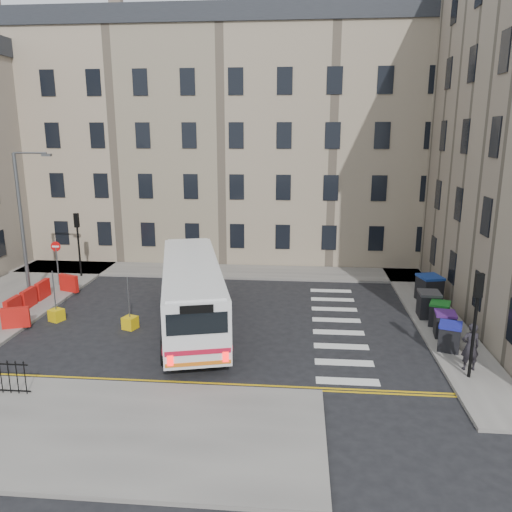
# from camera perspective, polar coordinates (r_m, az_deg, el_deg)

# --- Properties ---
(ground) EXTENTS (120.00, 120.00, 0.00)m
(ground) POSITION_cam_1_polar(r_m,az_deg,el_deg) (25.29, 0.07, -7.38)
(ground) COLOR black
(ground) RESTS_ON ground
(pavement_north) EXTENTS (36.00, 3.20, 0.15)m
(pavement_north) POSITION_cam_1_polar(r_m,az_deg,el_deg) (34.30, -8.70, -1.64)
(pavement_north) COLOR slate
(pavement_north) RESTS_ON ground
(pavement_east) EXTENTS (2.40, 26.00, 0.15)m
(pavement_east) POSITION_cam_1_polar(r_m,az_deg,el_deg) (29.76, 18.37, -4.64)
(pavement_east) COLOR slate
(pavement_east) RESTS_ON ground
(pavement_west) EXTENTS (6.00, 22.00, 0.15)m
(pavement_west) POSITION_cam_1_polar(r_m,az_deg,el_deg) (30.65, -26.93, -4.94)
(pavement_west) COLOR slate
(pavement_west) RESTS_ON ground
(pavement_sw) EXTENTS (20.00, 6.00, 0.15)m
(pavement_sw) POSITION_cam_1_polar(r_m,az_deg,el_deg) (18.61, -26.07, -16.95)
(pavement_sw) COLOR slate
(pavement_sw) RESTS_ON ground
(terrace_north) EXTENTS (38.30, 10.80, 17.20)m
(terrace_north) POSITION_cam_1_polar(r_m,az_deg,el_deg) (40.01, -8.22, 12.99)
(terrace_north) COLOR tan
(terrace_north) RESTS_ON ground
(traffic_light_east) EXTENTS (0.28, 0.22, 4.10)m
(traffic_light_east) POSITION_cam_1_polar(r_m,az_deg,el_deg) (20.14, 23.87, -5.60)
(traffic_light_east) COLOR black
(traffic_light_east) RESTS_ON pavement_east
(traffic_light_nw) EXTENTS (0.28, 0.22, 4.10)m
(traffic_light_nw) POSITION_cam_1_polar(r_m,az_deg,el_deg) (33.69, -19.70, 2.30)
(traffic_light_nw) COLOR black
(traffic_light_nw) RESTS_ON pavement_west
(streetlamp) EXTENTS (0.50, 0.22, 8.14)m
(streetlamp) POSITION_cam_1_polar(r_m,az_deg,el_deg) (29.98, -25.20, 3.29)
(streetlamp) COLOR #595B5E
(streetlamp) RESTS_ON pavement_west
(no_entry_north) EXTENTS (0.60, 0.08, 3.00)m
(no_entry_north) POSITION_cam_1_polar(r_m,az_deg,el_deg) (32.32, -21.84, 0.20)
(no_entry_north) COLOR #595B5E
(no_entry_north) RESTS_ON pavement_west
(roadworks_barriers) EXTENTS (1.66, 6.26, 1.00)m
(roadworks_barriers) POSITION_cam_1_polar(r_m,az_deg,el_deg) (28.99, -23.92, -4.44)
(roadworks_barriers) COLOR red
(roadworks_barriers) RESTS_ON pavement_west
(bus) EXTENTS (5.34, 11.71, 3.11)m
(bus) POSITION_cam_1_polar(r_m,az_deg,el_deg) (24.26, -7.34, -3.92)
(bus) COLOR silver
(bus) RESTS_ON ground
(wheelie_bin_a) EXTENTS (1.20, 1.29, 1.15)m
(wheelie_bin_a) POSITION_cam_1_polar(r_m,az_deg,el_deg) (23.09, 21.25, -8.56)
(wheelie_bin_a) COLOR black
(wheelie_bin_a) RESTS_ON pavement_east
(wheelie_bin_b) EXTENTS (1.03, 1.14, 1.14)m
(wheelie_bin_b) POSITION_cam_1_polar(r_m,az_deg,el_deg) (24.44, 20.76, -7.29)
(wheelie_bin_b) COLOR black
(wheelie_bin_b) RESTS_ON pavement_east
(wheelie_bin_c) EXTENTS (1.20, 1.28, 1.14)m
(wheelie_bin_c) POSITION_cam_1_polar(r_m,az_deg,el_deg) (25.71, 20.22, -6.19)
(wheelie_bin_c) COLOR black
(wheelie_bin_c) RESTS_ON pavement_east
(wheelie_bin_d) EXTENTS (1.07, 1.22, 1.31)m
(wheelie_bin_d) POSITION_cam_1_polar(r_m,az_deg,el_deg) (26.60, 19.12, -5.23)
(wheelie_bin_d) COLOR black
(wheelie_bin_d) RESTS_ON pavement_east
(wheelie_bin_e) EXTENTS (1.42, 1.54, 1.44)m
(wheelie_bin_e) POSITION_cam_1_polar(r_m,az_deg,el_deg) (29.05, 19.19, -3.50)
(wheelie_bin_e) COLOR black
(wheelie_bin_e) RESTS_ON pavement_east
(pedestrian) EXTENTS (0.75, 0.53, 1.93)m
(pedestrian) POSITION_cam_1_polar(r_m,az_deg,el_deg) (21.34, 23.29, -9.50)
(pedestrian) COLOR black
(pedestrian) RESTS_ON pavement_east
(bollard_yellow) EXTENTS (0.79, 0.79, 0.60)m
(bollard_yellow) POSITION_cam_1_polar(r_m,az_deg,el_deg) (27.07, -21.84, -6.28)
(bollard_yellow) COLOR gold
(bollard_yellow) RESTS_ON ground
(bollard_chevron) EXTENTS (0.77, 0.77, 0.60)m
(bollard_chevron) POSITION_cam_1_polar(r_m,az_deg,el_deg) (24.93, -14.19, -7.40)
(bollard_chevron) COLOR gold
(bollard_chevron) RESTS_ON ground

